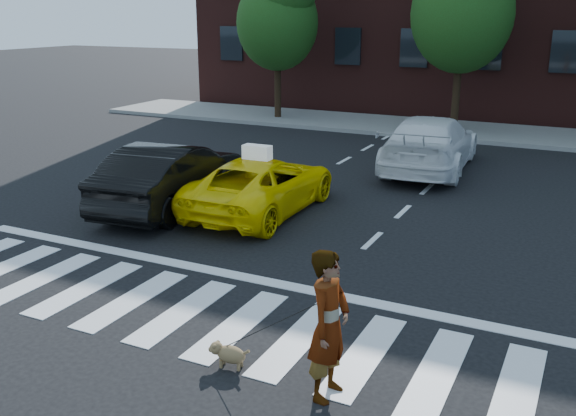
{
  "coord_description": "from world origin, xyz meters",
  "views": [
    {
      "loc": [
        5.49,
        -7.47,
        4.52
      ],
      "look_at": [
        0.61,
        2.48,
        1.1
      ],
      "focal_mm": 40.0,
      "sensor_mm": 36.0,
      "label": 1
    }
  ],
  "objects": [
    {
      "name": "taxi_sign",
      "position": [
        -1.4,
        4.99,
        1.45
      ],
      "size": [
        0.65,
        0.29,
        0.32
      ],
      "primitive_type": "cube",
      "rotation": [
        0.0,
        0.0,
        3.16
      ],
      "color": "white",
      "rests_on": "taxi"
    },
    {
      "name": "white_suv",
      "position": [
        1.09,
        10.95,
        0.8
      ],
      "size": [
        2.62,
        5.67,
        1.6
      ],
      "primitive_type": "imported",
      "rotation": [
        0.0,
        0.0,
        3.21
      ],
      "color": "white",
      "rests_on": "ground"
    },
    {
      "name": "taxi",
      "position": [
        -1.4,
        5.19,
        0.65
      ],
      "size": [
        2.21,
        4.68,
        1.29
      ],
      "primitive_type": "imported",
      "rotation": [
        0.0,
        0.0,
        3.16
      ],
      "color": "#FDDB05",
      "rests_on": "ground"
    },
    {
      "name": "crosswalk",
      "position": [
        0.0,
        0.0,
        0.01
      ],
      "size": [
        13.0,
        2.4,
        0.01
      ],
      "primitive_type": "cube",
      "color": "silver",
      "rests_on": "ground"
    },
    {
      "name": "tree_left",
      "position": [
        -6.97,
        17.0,
        4.44
      ],
      "size": [
        3.39,
        3.38,
        6.5
      ],
      "color": "black",
      "rests_on": "ground"
    },
    {
      "name": "tree_mid",
      "position": [
        0.53,
        17.0,
        4.85
      ],
      "size": [
        3.69,
        3.69,
        7.1
      ],
      "color": "black",
      "rests_on": "ground"
    },
    {
      "name": "dog",
      "position": [
        1.47,
        -1.08,
        0.2
      ],
      "size": [
        0.59,
        0.29,
        0.34
      ],
      "rotation": [
        0.0,
        0.0,
        0.15
      ],
      "color": "#95714C",
      "rests_on": "ground"
    },
    {
      "name": "sidewalk_far",
      "position": [
        0.0,
        17.5,
        0.07
      ],
      "size": [
        30.0,
        4.0,
        0.15
      ],
      "primitive_type": "cube",
      "color": "slate",
      "rests_on": "ground"
    },
    {
      "name": "ground",
      "position": [
        0.0,
        0.0,
        0.0
      ],
      "size": [
        120.0,
        120.0,
        0.0
      ],
      "primitive_type": "plane",
      "color": "black",
      "rests_on": "ground"
    },
    {
      "name": "black_sedan",
      "position": [
        -3.48,
        4.52,
        0.78
      ],
      "size": [
        2.17,
        4.91,
        1.57
      ],
      "primitive_type": "imported",
      "rotation": [
        0.0,
        0.0,
        3.25
      ],
      "color": "black",
      "rests_on": "ground"
    },
    {
      "name": "stop_line",
      "position": [
        0.0,
        1.6,
        0.01
      ],
      "size": [
        12.0,
        0.3,
        0.01
      ],
      "primitive_type": "cube",
      "color": "silver",
      "rests_on": "ground"
    },
    {
      "name": "woman",
      "position": [
        2.91,
        -1.1,
        0.95
      ],
      "size": [
        0.5,
        0.72,
        1.9
      ],
      "primitive_type": "imported",
      "rotation": [
        0.0,
        0.0,
        1.51
      ],
      "color": "#999999",
      "rests_on": "ground"
    }
  ]
}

